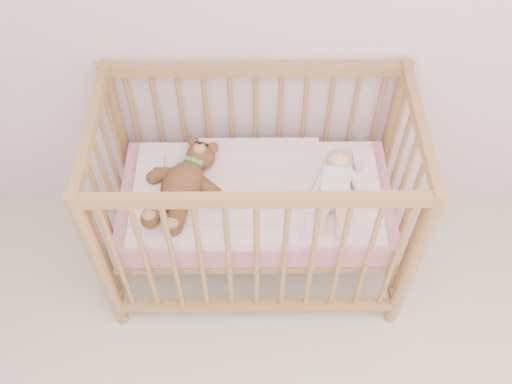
{
  "coord_description": "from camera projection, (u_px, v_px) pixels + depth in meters",
  "views": [
    {
      "loc": [
        -0.06,
        0.04,
        2.57
      ],
      "look_at": [
        -0.05,
        1.55,
        0.62
      ],
      "focal_mm": 40.0,
      "sensor_mm": 36.0,
      "label": 1
    }
  ],
  "objects": [
    {
      "name": "blanket",
      "position": [
        256.0,
        191.0,
        2.55
      ],
      "size": [
        1.1,
        0.58,
        0.06
      ],
      "primitive_type": null,
      "color": "pink",
      "rests_on": "mattress"
    },
    {
      "name": "teddy_bear",
      "position": [
        183.0,
        183.0,
        2.47
      ],
      "size": [
        0.54,
        0.63,
        0.15
      ],
      "primitive_type": null,
      "rotation": [
        0.0,
        0.0,
        -0.39
      ],
      "color": "brown",
      "rests_on": "blanket"
    },
    {
      "name": "crib",
      "position": [
        256.0,
        199.0,
        2.59
      ],
      "size": [
        1.36,
        0.76,
        1.0
      ],
      "primitive_type": null,
      "color": "#B3894C",
      "rests_on": "floor"
    },
    {
      "name": "baby",
      "position": [
        336.0,
        184.0,
        2.48
      ],
      "size": [
        0.31,
        0.51,
        0.11
      ],
      "primitive_type": null,
      "rotation": [
        0.0,
        0.0,
        -0.18
      ],
      "color": "silver",
      "rests_on": "blanket"
    },
    {
      "name": "mattress",
      "position": [
        256.0,
        201.0,
        2.61
      ],
      "size": [
        1.22,
        0.62,
        0.13
      ],
      "primitive_type": "cube",
      "color": "#CC7F9E",
      "rests_on": "crib"
    }
  ]
}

